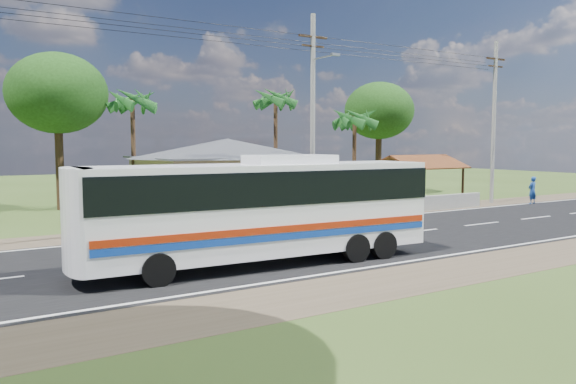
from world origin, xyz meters
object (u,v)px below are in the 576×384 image
object	(u,v)px
waiting_shed	(419,164)
coach_bus	(264,203)
motorcycle	(292,210)
person	(532,190)

from	to	relation	value
waiting_shed	coach_bus	distance (m)	21.15
motorcycle	waiting_shed	bearing A→B (deg)	-106.00
motorcycle	person	bearing A→B (deg)	-121.56
waiting_shed	coach_bus	xyz separation A→B (m)	(-18.10, -10.94, -0.60)
motorcycle	person	distance (m)	17.84
waiting_shed	motorcycle	world-z (taller)	waiting_shed
waiting_shed	person	size ratio (longest dim) A/B	2.79
waiting_shed	person	distance (m)	8.00
waiting_shed	motorcycle	xyz separation A→B (m)	(-10.93, -1.43, -2.30)
coach_bus	person	bearing A→B (deg)	19.05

